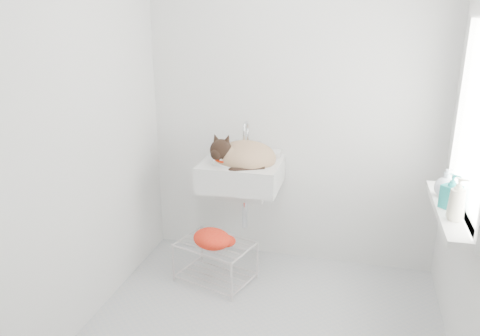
% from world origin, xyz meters
% --- Properties ---
extents(floor, '(2.20, 2.00, 0.02)m').
position_xyz_m(floor, '(0.00, 0.00, 0.00)').
color(floor, '#B4B4B4').
rests_on(floor, ground).
extents(back_wall, '(2.20, 0.02, 2.50)m').
position_xyz_m(back_wall, '(0.00, 1.00, 1.25)').
color(back_wall, silver).
rests_on(back_wall, ground).
extents(left_wall, '(0.02, 2.00, 2.50)m').
position_xyz_m(left_wall, '(-1.10, 0.00, 1.25)').
color(left_wall, silver).
rests_on(left_wall, ground).
extents(window_glass, '(0.01, 0.80, 1.00)m').
position_xyz_m(window_glass, '(1.09, 0.20, 1.35)').
color(window_glass, white).
rests_on(window_glass, right_wall).
extents(window_frame, '(0.04, 0.90, 1.10)m').
position_xyz_m(window_frame, '(1.07, 0.20, 1.35)').
color(window_frame, white).
rests_on(window_frame, right_wall).
extents(windowsill, '(0.16, 0.88, 0.04)m').
position_xyz_m(windowsill, '(1.01, 0.20, 0.83)').
color(windowsill, white).
rests_on(windowsill, right_wall).
extents(sink, '(0.57, 0.50, 0.23)m').
position_xyz_m(sink, '(-0.33, 0.74, 0.85)').
color(sink, silver).
rests_on(sink, back_wall).
extents(faucet, '(0.21, 0.15, 0.21)m').
position_xyz_m(faucet, '(-0.33, 0.92, 0.99)').
color(faucet, silver).
rests_on(faucet, sink).
extents(cat, '(0.51, 0.44, 0.29)m').
position_xyz_m(cat, '(-0.31, 0.72, 0.89)').
color(cat, tan).
rests_on(cat, sink).
extents(wire_rack, '(0.59, 0.49, 0.30)m').
position_xyz_m(wire_rack, '(-0.46, 0.48, 0.15)').
color(wire_rack, beige).
rests_on(wire_rack, floor).
extents(towel, '(0.35, 0.32, 0.12)m').
position_xyz_m(towel, '(-0.46, 0.43, 0.33)').
color(towel, '#EE5424').
rests_on(towel, wire_rack).
extents(bottle_a, '(0.11, 0.11, 0.20)m').
position_xyz_m(bottle_a, '(1.00, 0.03, 0.85)').
color(bottle_a, silver).
rests_on(bottle_a, windowsill).
extents(bottle_b, '(0.13, 0.13, 0.20)m').
position_xyz_m(bottle_b, '(1.00, 0.19, 0.85)').
color(bottle_b, teal).
rests_on(bottle_b, windowsill).
extents(bottle_c, '(0.17, 0.17, 0.16)m').
position_xyz_m(bottle_c, '(1.00, 0.37, 0.85)').
color(bottle_c, silver).
rests_on(bottle_c, windowsill).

